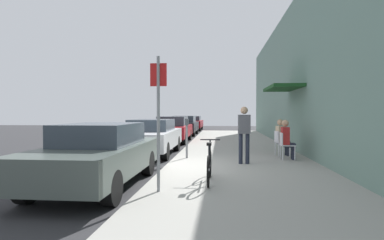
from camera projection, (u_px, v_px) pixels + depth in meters
ground_plane at (164, 171)px, 8.83m from camera, size 60.00×60.00×0.00m
sidewalk_slab at (240, 159)px, 10.60m from camera, size 4.50×32.00×0.12m
building_facade at (314, 68)px, 10.32m from camera, size 1.40×32.00×6.22m
parked_car_0 at (99, 154)px, 6.94m from camera, size 1.80×4.40×1.40m
parked_car_1 at (151, 136)px, 12.14m from camera, size 1.80×4.40×1.38m
parked_car_2 at (173, 129)px, 17.41m from camera, size 1.80×4.40×1.43m
parked_car_3 at (184, 125)px, 22.86m from camera, size 1.80×4.40×1.41m
parked_car_4 at (192, 123)px, 28.97m from camera, size 1.80×4.40×1.32m
parking_meter at (187, 135)px, 10.48m from camera, size 0.12×0.10×1.32m
street_sign at (158, 113)px, 6.01m from camera, size 0.32×0.06×2.60m
bicycle_0 at (209, 166)px, 6.85m from camera, size 0.46×1.71×0.90m
cafe_chair_0 at (285, 144)px, 10.15m from camera, size 0.44×0.44×0.87m
seated_patron_0 at (287, 138)px, 10.14m from camera, size 0.43×0.36×1.29m
cafe_chair_1 at (280, 141)px, 11.02m from camera, size 0.50×0.50×0.87m
seated_patron_1 at (282, 136)px, 11.02m from camera, size 0.47×0.41×1.29m
pedestrian_standing at (244, 130)px, 9.28m from camera, size 0.36×0.22×1.70m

